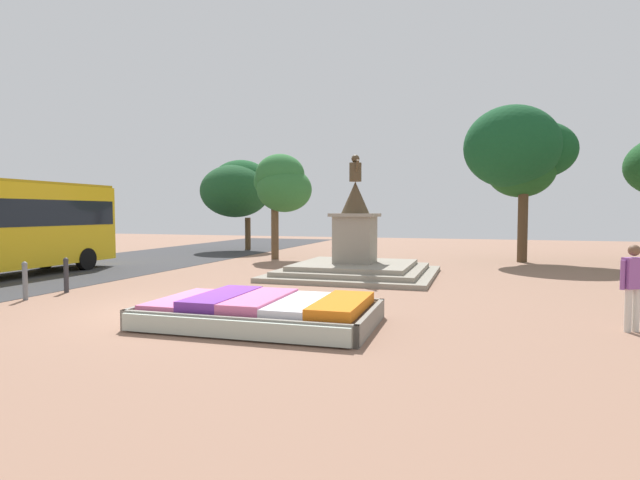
{
  "coord_description": "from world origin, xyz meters",
  "views": [
    {
      "loc": [
        6.82,
        -10.29,
        2.36
      ],
      "look_at": [
        2.62,
        3.02,
        1.58
      ],
      "focal_mm": 28.0,
      "sensor_mm": 36.0,
      "label": 1
    }
  ],
  "objects_px": {
    "kerb_bollard_mid_b": "(25,280)",
    "kerb_bollard_north": "(66,274)",
    "statue_monument": "(355,257)",
    "pedestrian_with_handbag": "(633,282)",
    "flower_planter": "(261,312)"
  },
  "relations": [
    {
      "from": "flower_planter",
      "to": "statue_monument",
      "type": "height_order",
      "value": "statue_monument"
    },
    {
      "from": "statue_monument",
      "to": "kerb_bollard_north",
      "type": "bearing_deg",
      "value": -138.86
    },
    {
      "from": "statue_monument",
      "to": "pedestrian_with_handbag",
      "type": "xyz_separation_m",
      "value": [
        7.24,
        -6.83,
        0.3
      ]
    },
    {
      "from": "flower_planter",
      "to": "kerb_bollard_mid_b",
      "type": "relative_size",
      "value": 4.72
    },
    {
      "from": "statue_monument",
      "to": "kerb_bollard_mid_b",
      "type": "height_order",
      "value": "statue_monument"
    },
    {
      "from": "flower_planter",
      "to": "statue_monument",
      "type": "xyz_separation_m",
      "value": [
        0.01,
        8.42,
        0.43
      ]
    },
    {
      "from": "statue_monument",
      "to": "flower_planter",
      "type": "bearing_deg",
      "value": -90.08
    },
    {
      "from": "kerb_bollard_mid_b",
      "to": "kerb_bollard_north",
      "type": "xyz_separation_m",
      "value": [
        0.05,
        1.35,
        -0.0
      ]
    },
    {
      "from": "flower_planter",
      "to": "kerb_bollard_mid_b",
      "type": "xyz_separation_m",
      "value": [
        -7.26,
        0.77,
        0.28
      ]
    },
    {
      "from": "pedestrian_with_handbag",
      "to": "flower_planter",
      "type": "bearing_deg",
      "value": -167.68
    },
    {
      "from": "flower_planter",
      "to": "pedestrian_with_handbag",
      "type": "relative_size",
      "value": 2.84
    },
    {
      "from": "kerb_bollard_mid_b",
      "to": "kerb_bollard_north",
      "type": "bearing_deg",
      "value": 87.68
    },
    {
      "from": "kerb_bollard_mid_b",
      "to": "kerb_bollard_north",
      "type": "relative_size",
      "value": 1.01
    },
    {
      "from": "flower_planter",
      "to": "pedestrian_with_handbag",
      "type": "bearing_deg",
      "value": 12.32
    },
    {
      "from": "statue_monument",
      "to": "kerb_bollard_mid_b",
      "type": "relative_size",
      "value": 5.55
    }
  ]
}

